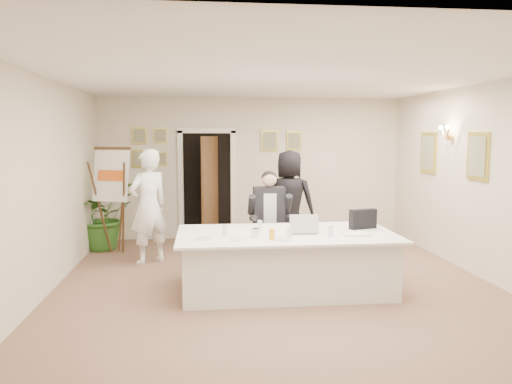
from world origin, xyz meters
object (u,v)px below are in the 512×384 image
object	(u,v)px
laptop_bag	(363,219)
oj_glass	(272,234)
seated_man	(269,219)
steel_jug	(255,233)
conference_table	(286,261)
standing_woman	(289,202)
paper_stack	(356,234)
laptop	(302,222)
standing_man	(149,207)
potted_palm	(103,215)
flip_chart	(115,206)

from	to	relation	value
laptop_bag	oj_glass	xyz separation A→B (m)	(-1.34, -0.58, -0.07)
seated_man	steel_jug	bearing A→B (deg)	-103.21
conference_table	laptop_bag	world-z (taller)	laptop_bag
conference_table	standing_woman	size ratio (longest dim) A/B	1.58
paper_stack	laptop	bearing A→B (deg)	157.26
standing_woman	paper_stack	world-z (taller)	standing_woman
seated_man	steel_jug	world-z (taller)	seated_man
conference_table	steel_jug	bearing A→B (deg)	-153.17
standing_man	steel_jug	size ratio (longest dim) A/B	16.73
potted_palm	paper_stack	distance (m)	4.85
conference_table	laptop_bag	size ratio (longest dim) A/B	7.36
flip_chart	standing_man	size ratio (longest dim) A/B	0.99
laptop	paper_stack	distance (m)	0.71
laptop	paper_stack	world-z (taller)	laptop
steel_jug	seated_man	bearing A→B (deg)	75.44
laptop	steel_jug	bearing A→B (deg)	-156.59
conference_table	potted_palm	distance (m)	4.03
conference_table	steel_jug	world-z (taller)	steel_jug
flip_chart	laptop_bag	distance (m)	4.32
flip_chart	laptop	bearing A→B (deg)	-40.23
conference_table	standing_woman	bearing A→B (deg)	78.89
flip_chart	oj_glass	xyz separation A→B (m)	(2.36, -2.80, -0.00)
standing_man	potted_palm	world-z (taller)	standing_man
standing_man	oj_glass	xyz separation A→B (m)	(1.71, -2.06, -0.08)
laptop	oj_glass	bearing A→B (deg)	-134.64
paper_stack	steel_jug	world-z (taller)	steel_jug
steel_jug	flip_chart	bearing A→B (deg)	129.69
seated_man	standing_woman	world-z (taller)	standing_woman
seated_man	standing_woman	bearing A→B (deg)	62.64
conference_table	standing_man	world-z (taller)	standing_man
standing_man	potted_palm	xyz separation A→B (m)	(-0.94, 1.13, -0.31)
laptop	steel_jug	world-z (taller)	laptop
flip_chart	laptop_bag	xyz separation A→B (m)	(3.70, -2.22, 0.07)
conference_table	flip_chart	bearing A→B (deg)	137.31
conference_table	seated_man	xyz separation A→B (m)	(-0.06, 1.22, 0.37)
paper_stack	flip_chart	bearing A→B (deg)	142.54
potted_palm	standing_woman	bearing A→B (deg)	-12.55
laptop	steel_jug	xyz separation A→B (m)	(-0.65, -0.23, -0.08)
flip_chart	laptop_bag	world-z (taller)	flip_chart
standing_man	potted_palm	bearing A→B (deg)	-87.36
steel_jug	paper_stack	bearing A→B (deg)	-1.72
oj_glass	steel_jug	xyz separation A→B (m)	(-0.19, 0.18, -0.01)
standing_man	standing_woman	distance (m)	2.39
seated_man	flip_chart	xyz separation A→B (m)	(-2.55, 1.19, 0.08)
laptop	oj_glass	distance (m)	0.62
conference_table	paper_stack	bearing A→B (deg)	-16.51
laptop_bag	paper_stack	distance (m)	0.51
conference_table	flip_chart	distance (m)	3.57
steel_jug	oj_glass	bearing A→B (deg)	-43.87
paper_stack	steel_jug	distance (m)	1.30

